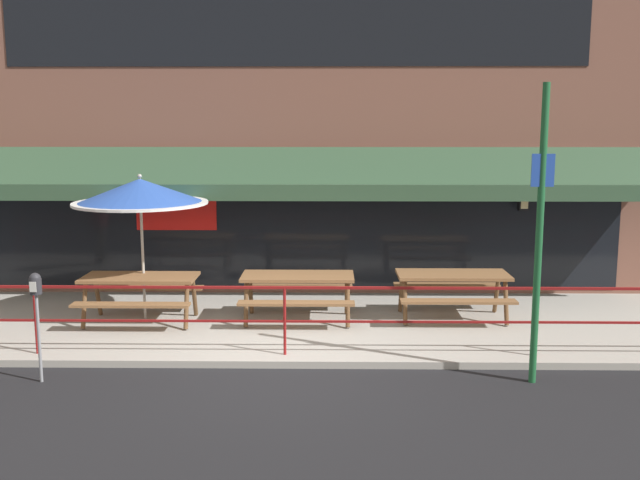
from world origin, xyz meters
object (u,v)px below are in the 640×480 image
Objects in this scene: picnic_table_right at (453,283)px; parking_meter_near at (36,294)px; picnic_table_centre at (298,284)px; street_sign_pole at (539,233)px; patio_umbrella_left at (140,192)px; picnic_table_left at (140,286)px.

parking_meter_near reaches higher than picnic_table_right.
picnic_table_centre is 0.48× the size of street_sign_pole.
parking_meter_near is 0.38× the size of street_sign_pole.
patio_umbrella_left reaches higher than parking_meter_near.
picnic_table_left and picnic_table_centre have the same top height.
parking_meter_near is at bearing -103.76° from patio_umbrella_left.
picnic_table_right is (2.52, 0.15, 0.00)m from picnic_table_centre.
picnic_table_right is at bearing 3.48° from picnic_table_centre.
parking_meter_near reaches higher than picnic_table_centre.
picnic_table_left is 1.00× the size of picnic_table_right.
picnic_table_centre is at bearing -2.13° from patio_umbrella_left.
parking_meter_near is (-0.65, -2.42, 0.44)m from picnic_table_left.
street_sign_pole reaches higher than picnic_table_right.
patio_umbrella_left reaches higher than picnic_table_left.
picnic_table_left and picnic_table_right have the same top height.
picnic_table_centre is 2.92m from patio_umbrella_left.
street_sign_pole is at bearing -77.33° from picnic_table_right.
picnic_table_centre is 1.00× the size of picnic_table_right.
parking_meter_near is at bearing -179.21° from street_sign_pole.
street_sign_pole is (0.59, -2.63, 1.23)m from picnic_table_right.
picnic_table_left is at bearing -176.90° from picnic_table_centre.
picnic_table_right is 2.96m from street_sign_pole.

